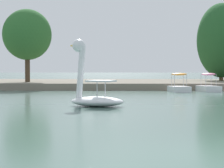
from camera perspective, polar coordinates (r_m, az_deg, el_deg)
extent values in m
cube|color=slate|center=(46.33, 3.61, 0.05)|extent=(142.05, 18.63, 0.59)
ellipsoid|color=white|center=(21.05, -1.94, -2.27)|extent=(2.98, 2.28, 0.48)
cylinder|color=white|center=(21.31, -4.06, 1.57)|extent=(0.55, 0.43, 2.55)
sphere|color=white|center=(21.38, -4.32, 4.97)|extent=(0.79, 0.79, 0.62)
cone|color=yellow|center=(21.48, -4.93, 4.95)|extent=(0.52, 0.46, 0.34)
cube|color=white|center=(20.93, -1.40, 0.38)|extent=(1.48, 1.53, 0.08)
cylinder|color=silver|center=(21.46, -0.89, -0.57)|extent=(0.04, 0.04, 0.74)
cylinder|color=silver|center=(20.43, -1.94, -0.69)|extent=(0.04, 0.04, 0.74)
cube|color=white|center=(35.48, 8.65, -0.65)|extent=(1.64, 2.50, 0.44)
ellipsoid|color=orange|center=(35.45, 8.66, 1.26)|extent=(1.36, 1.26, 0.20)
cylinder|color=#B7B7BF|center=(35.76, 7.70, 0.50)|extent=(0.04, 0.04, 0.97)
cylinder|color=#B7B7BF|center=(36.02, 9.21, 0.50)|extent=(0.04, 0.04, 0.97)
cylinder|color=#B7B7BF|center=(34.90, 8.07, 0.46)|extent=(0.04, 0.04, 0.97)
cylinder|color=#B7B7BF|center=(35.16, 9.62, 0.47)|extent=(0.04, 0.04, 0.97)
cube|color=white|center=(36.28, 12.35, -0.60)|extent=(1.72, 2.57, 0.46)
ellipsoid|color=pink|center=(36.25, 12.36, 1.25)|extent=(1.30, 1.44, 0.20)
cylinder|color=#B7B7BF|center=(36.57, 11.42, 0.52)|extent=(0.04, 0.04, 0.94)
cylinder|color=#B7B7BF|center=(36.89, 12.69, 0.52)|extent=(0.04, 0.04, 0.94)
cylinder|color=#B7B7BF|center=(35.63, 12.01, 0.48)|extent=(0.04, 0.04, 0.94)
cylinder|color=#B7B7BF|center=(35.96, 13.31, 0.49)|extent=(0.04, 0.04, 0.94)
cylinder|color=#423323|center=(42.74, -10.86, 2.81)|extent=(0.47, 0.47, 3.81)
ellipsoid|color=#2D662D|center=(42.87, -10.88, 6.29)|extent=(6.34, 6.31, 4.82)
cylinder|color=brown|center=(48.77, 13.94, 2.32)|extent=(0.45, 0.45, 3.22)
ellipsoid|color=#235628|center=(48.87, 13.96, 5.49)|extent=(5.61, 6.51, 7.98)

